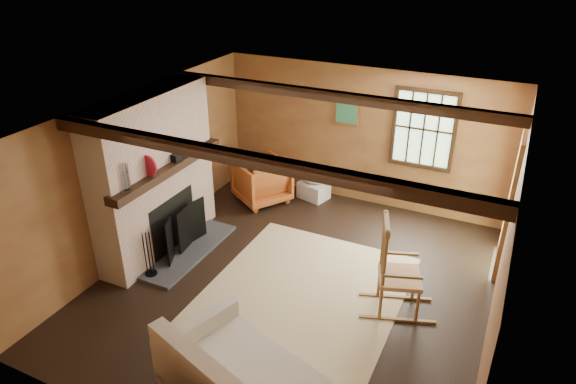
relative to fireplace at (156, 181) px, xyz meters
The scene contains 9 objects.
ground 2.48m from the fireplace, ahead, with size 5.50×5.50×0.00m, color black.
room_envelope 2.52m from the fireplace, ahead, with size 5.02×5.52×2.44m.
fireplace is the anchor object (origin of this frame).
rug 2.67m from the fireplace, ahead, with size 2.50×3.00×0.01m, color tan.
rocking_chair 3.62m from the fireplace, ahead, with size 1.05×0.77×1.31m.
firewood_pile 2.76m from the fireplace, 82.87° to the left, with size 0.63×0.11×0.23m.
laundry_basket 3.02m from the fireplace, 59.22° to the left, with size 0.50×0.38×0.30m, color silver.
basket_pillow 2.95m from the fireplace, 59.22° to the left, with size 0.41×0.33×0.20m, color beige.
armchair 2.20m from the fireplace, 71.47° to the left, with size 0.84×0.86×0.78m, color #BF6026.
Camera 1 is at (2.38, -5.22, 4.34)m, focal length 32.00 mm.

